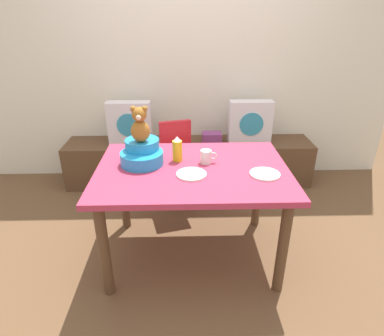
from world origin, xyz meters
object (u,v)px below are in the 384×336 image
object	(u,v)px
highchair	(178,153)
coffee_mug	(206,157)
dinner_plate_far	(265,174)
book_stack	(212,137)
pillow_floral_right	(250,122)
dining_table	(192,181)
pillow_floral_left	(130,123)
infant_seat_teal	(142,153)
ketchup_bottle	(177,149)
teddy_bear	(140,125)
dinner_plate_near	(191,174)

from	to	relation	value
highchair	coffee_mug	xyz separation A→B (m)	(0.21, -0.70, 0.27)
highchair	dinner_plate_far	world-z (taller)	highchair
book_stack	coffee_mug	world-z (taller)	coffee_mug
pillow_floral_right	dining_table	world-z (taller)	pillow_floral_right
pillow_floral_left	infant_seat_teal	xyz separation A→B (m)	(0.25, -1.10, 0.13)
ketchup_bottle	coffee_mug	bearing A→B (deg)	-12.68
highchair	dinner_plate_far	size ratio (longest dim) A/B	3.95
teddy_bear	ketchup_bottle	world-z (taller)	teddy_bear
dinner_plate_far	ketchup_bottle	bearing A→B (deg)	156.88
infant_seat_teal	teddy_bear	xyz separation A→B (m)	(-0.00, -0.00, 0.21)
pillow_floral_left	dinner_plate_far	size ratio (longest dim) A/B	2.20
highchair	dinner_plate_near	distance (m)	0.92
teddy_bear	coffee_mug	size ratio (longest dim) A/B	2.08
dinner_plate_near	dining_table	bearing A→B (deg)	84.84
pillow_floral_right	infant_seat_teal	distance (m)	1.48
book_stack	infant_seat_teal	world-z (taller)	infant_seat_teal
dining_table	dinner_plate_far	world-z (taller)	dinner_plate_far
highchair	dinner_plate_far	xyz separation A→B (m)	(0.58, -0.90, 0.22)
infant_seat_teal	dinner_plate_far	world-z (taller)	infant_seat_teal
dining_table	dinner_plate_near	distance (m)	0.15
dining_table	infant_seat_teal	distance (m)	0.40
pillow_floral_right	coffee_mug	bearing A→B (deg)	-115.36
pillow_floral_left	teddy_bear	size ratio (longest dim) A/B	1.76
pillow_floral_left	book_stack	world-z (taller)	pillow_floral_left
pillow_floral_right	dinner_plate_near	bearing A→B (deg)	-116.10
pillow_floral_left	pillow_floral_right	xyz separation A→B (m)	(1.23, 0.00, 0.00)
dining_table	dinner_plate_near	world-z (taller)	dinner_plate_near
book_stack	teddy_bear	size ratio (longest dim) A/B	0.80
pillow_floral_left	book_stack	size ratio (longest dim) A/B	2.20
pillow_floral_right	dinner_plate_far	size ratio (longest dim) A/B	2.20
infant_seat_teal	teddy_bear	world-z (taller)	teddy_bear
pillow_floral_right	dinner_plate_far	xyz separation A→B (m)	(-0.16, -1.32, 0.07)
highchair	infant_seat_teal	xyz separation A→B (m)	(-0.24, -0.69, 0.29)
ketchup_bottle	dinner_plate_far	size ratio (longest dim) A/B	0.92
dinner_plate_far	pillow_floral_right	bearing A→B (deg)	83.15
pillow_floral_right	pillow_floral_left	bearing A→B (deg)	180.00
dining_table	coffee_mug	distance (m)	0.20
dining_table	infant_seat_teal	world-z (taller)	infant_seat_teal
teddy_bear	highchair	bearing A→B (deg)	70.52
infant_seat_teal	teddy_bear	size ratio (longest dim) A/B	1.32
highchair	dinner_plate_far	bearing A→B (deg)	-57.33
infant_seat_teal	highchair	bearing A→B (deg)	70.51
pillow_floral_left	teddy_bear	world-z (taller)	teddy_bear
infant_seat_teal	coffee_mug	distance (m)	0.45
teddy_bear	ketchup_bottle	distance (m)	0.31
pillow_floral_left	dinner_plate_far	world-z (taller)	pillow_floral_left
pillow_floral_left	highchair	bearing A→B (deg)	-39.88
teddy_bear	dining_table	bearing A→B (deg)	-14.81
dinner_plate_near	infant_seat_teal	bearing A→B (deg)	149.17
infant_seat_teal	dining_table	bearing A→B (deg)	-14.89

